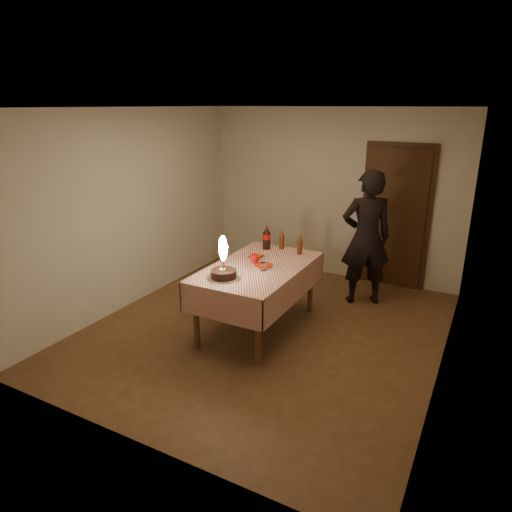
% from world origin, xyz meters
% --- Properties ---
extents(ground, '(4.00, 4.50, 0.01)m').
position_xyz_m(ground, '(0.00, 0.00, 0.00)').
color(ground, brown).
rests_on(ground, ground).
extents(room_shell, '(4.04, 4.54, 2.62)m').
position_xyz_m(room_shell, '(0.03, 0.08, 1.65)').
color(room_shell, beige).
rests_on(room_shell, ground).
extents(dining_table, '(1.02, 1.72, 0.81)m').
position_xyz_m(dining_table, '(-0.11, -0.00, 0.70)').
color(dining_table, brown).
rests_on(dining_table, ground).
extents(birthday_cake, '(0.36, 0.36, 0.49)m').
position_xyz_m(birthday_cake, '(-0.26, -0.53, 0.93)').
color(birthday_cake, white).
rests_on(birthday_cake, dining_table).
extents(red_plate, '(0.22, 0.22, 0.01)m').
position_xyz_m(red_plate, '(-0.05, 0.04, 0.82)').
color(red_plate, '#B5280C').
rests_on(red_plate, dining_table).
extents(red_cup, '(0.08, 0.08, 0.10)m').
position_xyz_m(red_cup, '(-0.20, 0.08, 0.86)').
color(red_cup, '#BB0D0F').
rests_on(red_cup, dining_table).
extents(clear_cup, '(0.07, 0.07, 0.09)m').
position_xyz_m(clear_cup, '(0.01, -0.10, 0.86)').
color(clear_cup, white).
rests_on(clear_cup, dining_table).
extents(napkin_stack, '(0.15, 0.15, 0.02)m').
position_xyz_m(napkin_stack, '(-0.28, 0.27, 0.82)').
color(napkin_stack, '#A42A12').
rests_on(napkin_stack, dining_table).
extents(cola_bottle, '(0.10, 0.10, 0.32)m').
position_xyz_m(cola_bottle, '(-0.32, 0.64, 0.97)').
color(cola_bottle, black).
rests_on(cola_bottle, dining_table).
extents(amber_bottle_left, '(0.06, 0.06, 0.25)m').
position_xyz_m(amber_bottle_left, '(-0.15, 0.75, 0.93)').
color(amber_bottle_left, '#50270D').
rests_on(amber_bottle_left, dining_table).
extents(amber_bottle_right, '(0.06, 0.06, 0.25)m').
position_xyz_m(amber_bottle_right, '(0.15, 0.65, 0.93)').
color(amber_bottle_right, '#50270D').
rests_on(amber_bottle_right, dining_table).
extents(photographer, '(0.80, 0.72, 1.84)m').
position_xyz_m(photographer, '(0.80, 1.39, 0.92)').
color(photographer, black).
rests_on(photographer, ground).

